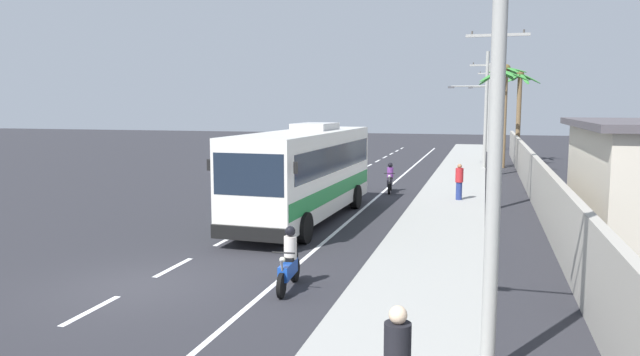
# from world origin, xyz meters

# --- Properties ---
(ground_plane) EXTENTS (160.00, 160.00, 0.00)m
(ground_plane) POSITION_xyz_m (0.00, 0.00, 0.00)
(ground_plane) COLOR #28282D
(sidewalk_kerb) EXTENTS (3.20, 90.00, 0.14)m
(sidewalk_kerb) POSITION_xyz_m (6.80, 10.00, 0.07)
(sidewalk_kerb) COLOR #999993
(sidewalk_kerb) RESTS_ON ground
(lane_markings) EXTENTS (3.42, 71.02, 0.01)m
(lane_markings) POSITION_xyz_m (1.98, 14.81, 0.00)
(lane_markings) COLOR white
(lane_markings) RESTS_ON ground
(boundary_wall) EXTENTS (0.24, 60.00, 2.16)m
(boundary_wall) POSITION_xyz_m (10.60, 14.00, 1.08)
(boundary_wall) COLOR #9E998E
(boundary_wall) RESTS_ON ground
(coach_bus_foreground) EXTENTS (3.23, 10.86, 3.78)m
(coach_bus_foreground) POSITION_xyz_m (1.56, 9.36, 1.97)
(coach_bus_foreground) COLOR silver
(coach_bus_foreground) RESTS_ON ground
(motorcycle_beside_bus) EXTENTS (0.56, 1.96, 1.55)m
(motorcycle_beside_bus) POSITION_xyz_m (3.74, 0.85, 0.64)
(motorcycle_beside_bus) COLOR black
(motorcycle_beside_bus) RESTS_ON ground
(motorcycle_trailing) EXTENTS (0.56, 1.96, 1.54)m
(motorcycle_trailing) POSITION_xyz_m (3.61, 17.75, 0.63)
(motorcycle_trailing) COLOR black
(motorcycle_trailing) RESTS_ON ground
(pedestrian_midwalk) EXTENTS (0.36, 0.36, 1.68)m
(pedestrian_midwalk) POSITION_xyz_m (7.22, 15.28, 1.01)
(pedestrian_midwalk) COLOR navy
(pedestrian_midwalk) RESTS_ON sidewalk_kerb
(utility_pole_nearest) EXTENTS (3.52, 0.24, 9.32)m
(utility_pole_nearest) POSITION_xyz_m (8.38, -2.79, 4.91)
(utility_pole_nearest) COLOR #9E9E99
(utility_pole_nearest) RESTS_ON ground
(utility_pole_mid) EXTENTS (2.60, 0.24, 8.54)m
(utility_pole_mid) POSITION_xyz_m (8.67, 13.69, 4.51)
(utility_pole_mid) COLOR #9E9E99
(utility_pole_mid) RESTS_ON ground
(utility_pole_far) EXTENTS (3.80, 0.24, 8.15)m
(utility_pole_far) POSITION_xyz_m (8.19, 30.16, 4.39)
(utility_pole_far) COLOR #9E9E99
(utility_pole_far) RESTS_ON ground
(utility_pole_distant) EXTENTS (3.12, 0.24, 8.42)m
(utility_pole_distant) POSITION_xyz_m (8.50, 46.63, 4.52)
(utility_pole_distant) COLOR #9E9E99
(utility_pole_distant) RESTS_ON ground
(palm_nearest) EXTENTS (2.83, 2.46, 7.36)m
(palm_nearest) POSITION_xyz_m (9.59, 31.72, 5.20)
(palm_nearest) COLOR brown
(palm_nearest) RESTS_ON ground
(palm_second) EXTENTS (3.21, 3.06, 7.13)m
(palm_second) POSITION_xyz_m (10.73, 35.61, 4.79)
(palm_second) COLOR brown
(palm_second) RESTS_ON ground
(palm_third) EXTENTS (3.22, 3.39, 6.98)m
(palm_third) POSITION_xyz_m (9.17, 27.11, 5.06)
(palm_third) COLOR brown
(palm_third) RESTS_ON ground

